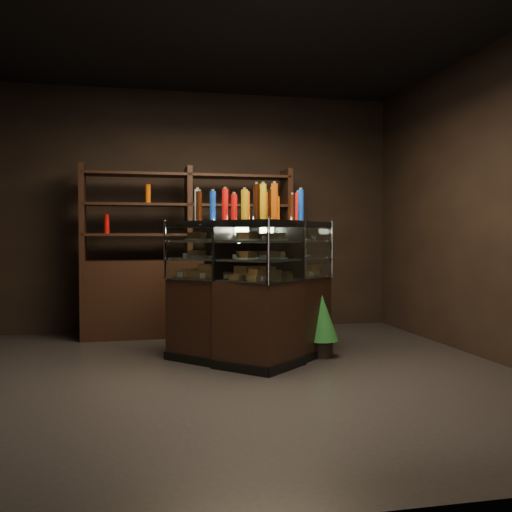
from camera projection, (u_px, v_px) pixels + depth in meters
The scene contains 7 objects.
ground at pixel (231, 375), 4.84m from camera, with size 5.00×5.00×0.00m, color black.
room_shell at pixel (231, 146), 4.77m from camera, with size 5.02×5.02×3.01m.
display_case at pixel (255, 314), 5.37m from camera, with size 1.69×1.31×1.34m.
food_display at pixel (255, 256), 5.35m from camera, with size 1.33×0.94×0.42m.
bottles_top at pixel (255, 206), 5.34m from camera, with size 1.15×0.79×0.30m.
potted_conifer at pixel (322, 316), 5.57m from camera, with size 0.33×0.33×0.70m.
back_shelving at pixel (189, 285), 6.79m from camera, with size 2.48×0.46×2.00m.
Camera 1 is at (-0.79, -4.74, 1.18)m, focal length 40.00 mm.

